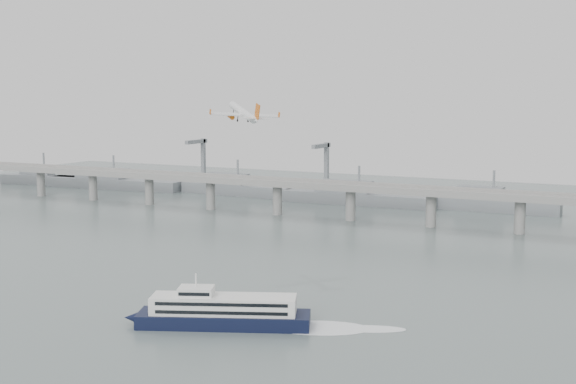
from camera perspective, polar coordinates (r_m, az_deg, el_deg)
The scene contains 5 objects.
ground at distance 281.15m, azimuth -5.08°, elevation -8.60°, with size 900.00×900.00×0.00m, color slate.
bridge at distance 457.02m, azimuth 8.03°, elevation -0.18°, with size 800.00×22.00×23.90m.
distant_fleet at distance 581.87m, azimuth -4.44°, elevation 0.35°, with size 453.00×60.90×40.00m.
ferry at distance 259.50m, azimuth -4.78°, elevation -8.85°, with size 89.41×44.61×17.81m.
airliner at distance 355.66m, azimuth -3.30°, elevation 5.87°, with size 31.84×30.05×11.35m.
Camera 1 is at (142.37, -229.78, 77.31)m, focal length 48.00 mm.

